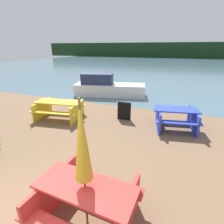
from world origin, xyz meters
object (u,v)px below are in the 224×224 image
Objects in this scene: umbrella_gold at (82,142)px; boat at (107,87)px; picnic_table_yellow at (59,108)px; signboard at (124,111)px; picnic_table_blue at (176,117)px; picnic_table_red at (86,201)px.

boat is (-2.90, 7.98, -1.08)m from umbrella_gold.
picnic_table_yellow is 2.73m from signboard.
picnic_table_yellow is 4.20m from boat.
boat is (0.47, 4.17, 0.05)m from picnic_table_yellow.
picnic_table_blue is 4.78m from umbrella_gold.
picnic_table_yellow is at bearing -163.23° from signboard.
picnic_table_red is 0.83× the size of picnic_table_yellow.
umbrella_gold reaches higher than signboard.
picnic_table_yellow is 0.47× the size of boat.
picnic_table_red is at bearing 90.00° from umbrella_gold.
picnic_table_red is 0.39× the size of boat.
boat is (-2.90, 7.98, 0.04)m from picnic_table_red.
picnic_table_yellow is at bearing 131.48° from picnic_table_red.
picnic_table_red is 8.49m from boat.
umbrella_gold is 8.56m from boat.
picnic_table_blue is 2.33× the size of signboard.
signboard is (-0.75, 4.60, -0.09)m from picnic_table_red.
umbrella_gold is 4.81m from signboard.
umbrella_gold is (3.37, -3.81, 1.13)m from picnic_table_yellow.
picnic_table_red is at bearing -80.68° from signboard.
signboard is at bearing 16.77° from picnic_table_yellow.
signboard is (2.15, -3.38, -0.12)m from boat.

